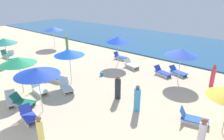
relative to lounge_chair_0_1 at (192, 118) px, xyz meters
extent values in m
cube|color=#275C88|center=(-8.11, 14.52, -0.18)|extent=(60.00, 12.56, 0.12)
cube|color=silver|center=(0.18, -0.23, -0.14)|extent=(1.18, 0.31, 0.19)
cube|color=silver|center=(0.06, 0.28, -0.14)|extent=(1.18, 0.31, 0.19)
cube|color=#2B5DB4|center=(0.12, 0.03, -0.02)|extent=(1.44, 0.90, 0.06)
cube|color=#2B5DB4|center=(-0.49, -0.11, 0.22)|extent=(0.43, 0.64, 0.51)
cylinder|color=silver|center=(-9.95, -3.75, 0.78)|extent=(0.05, 0.05, 2.04)
cone|color=#1E9159|center=(-9.95, -3.75, 2.02)|extent=(2.22, 2.22, 0.44)
cube|color=silver|center=(-9.00, -3.40, -0.11)|extent=(1.23, 0.23, 0.25)
cube|color=silver|center=(-8.92, -2.88, -0.11)|extent=(1.23, 0.23, 0.25)
cube|color=white|center=(-8.96, -3.14, 0.04)|extent=(1.45, 0.82, 0.06)
cube|color=white|center=(-9.59, -3.05, 0.30)|extent=(0.39, 0.63, 0.54)
cube|color=silver|center=(-9.18, -5.21, -0.13)|extent=(1.17, 0.46, 0.21)
cube|color=silver|center=(-9.00, -4.73, -0.13)|extent=(1.17, 0.46, 0.21)
cube|color=white|center=(-9.09, -4.97, 0.00)|extent=(1.49, 1.04, 0.06)
cube|color=white|center=(-9.68, -4.75, 0.18)|extent=(0.54, 0.67, 0.39)
cylinder|color=silver|center=(-16.85, -1.49, 0.66)|extent=(0.05, 0.05, 1.81)
cone|color=#25846F|center=(-16.85, -1.49, 1.82)|extent=(2.28, 2.28, 0.51)
cube|color=silver|center=(-17.62, -1.00, -0.14)|extent=(1.18, 0.49, 0.21)
cube|color=silver|center=(-17.43, -0.52, -0.14)|extent=(1.18, 0.49, 0.21)
cube|color=silver|center=(-17.52, -0.76, 0.00)|extent=(1.51, 1.08, 0.06)
cube|color=silver|center=(-18.12, -0.53, 0.22)|extent=(0.49, 0.65, 0.47)
cube|color=silver|center=(-18.18, -1.12, -0.13)|extent=(1.22, 0.10, 0.21)
cube|color=silver|center=(-18.20, -0.63, -0.13)|extent=(1.22, 0.10, 0.21)
cube|color=#226B5D|center=(-18.19, -0.87, 0.00)|extent=(1.39, 0.64, 0.06)
cube|color=#226B5D|center=(-18.82, -0.90, 0.24)|extent=(0.33, 0.56, 0.50)
cylinder|color=silver|center=(-2.59, 4.49, 0.77)|extent=(0.05, 0.05, 2.01)
cone|color=blue|center=(-2.59, 4.49, 2.04)|extent=(2.30, 2.30, 0.53)
cube|color=silver|center=(-4.00, 4.55, -0.13)|extent=(1.17, 0.36, 0.21)
cube|color=silver|center=(-3.86, 5.05, -0.13)|extent=(1.17, 0.36, 0.21)
cube|color=#253EBA|center=(-3.93, 4.80, 0.00)|extent=(1.45, 0.94, 0.06)
cube|color=#253EBA|center=(-4.52, 4.96, 0.21)|extent=(0.51, 0.65, 0.44)
cube|color=silver|center=(-3.07, 5.41, -0.15)|extent=(1.17, 0.36, 0.19)
cube|color=silver|center=(-2.92, 5.94, -0.15)|extent=(1.17, 0.36, 0.19)
cube|color=#1E49AC|center=(-2.99, 5.68, -0.02)|extent=(1.46, 0.98, 0.06)
cube|color=#1E49AC|center=(-3.59, 5.84, 0.17)|extent=(0.53, 0.70, 0.41)
cylinder|color=silver|center=(-8.35, 4.62, 0.80)|extent=(0.05, 0.05, 2.09)
cone|color=blue|center=(-8.35, 4.62, 2.10)|extent=(2.17, 2.17, 0.51)
cube|color=silver|center=(-8.99, 5.65, -0.14)|extent=(1.09, 0.07, 0.19)
cube|color=silver|center=(-9.00, 6.17, -0.14)|extent=(1.09, 0.07, 0.19)
cube|color=#2140A2|center=(-9.00, 5.91, -0.01)|extent=(1.22, 0.64, 0.06)
cube|color=#2140A2|center=(-9.55, 5.90, 0.20)|extent=(0.31, 0.59, 0.46)
cube|color=silver|center=(-6.87, 4.34, -0.11)|extent=(1.21, 0.35, 0.26)
cube|color=silver|center=(-6.73, 4.88, -0.11)|extent=(1.21, 0.35, 0.26)
cube|color=silver|center=(-6.80, 4.61, 0.05)|extent=(1.50, 0.98, 0.06)
cube|color=silver|center=(-7.42, 4.78, 0.24)|extent=(0.51, 0.69, 0.41)
cylinder|color=silver|center=(-17.94, 4.67, 0.76)|extent=(0.05, 0.05, 2.00)
cone|color=#2951B1|center=(-17.94, 4.67, 1.95)|extent=(2.26, 2.26, 0.39)
cylinder|color=silver|center=(-8.60, -0.73, 0.83)|extent=(0.05, 0.05, 2.13)
cone|color=blue|center=(-8.60, -0.73, 2.10)|extent=(2.13, 2.13, 0.41)
cube|color=silver|center=(-9.71, -1.45, -0.11)|extent=(1.01, 0.19, 0.26)
cube|color=silver|center=(-9.79, -0.92, -0.11)|extent=(1.01, 0.19, 0.26)
cube|color=#265DA4|center=(-9.75, -1.19, 0.05)|extent=(1.21, 0.79, 0.06)
cube|color=#265DA4|center=(-10.26, -1.26, 0.23)|extent=(0.43, 0.64, 0.40)
cube|color=silver|center=(-7.95, -2.08, -0.14)|extent=(1.06, 0.48, 0.20)
cube|color=silver|center=(-7.72, -1.56, -0.14)|extent=(1.06, 0.48, 0.20)
cube|color=silver|center=(-7.83, -1.82, -0.01)|extent=(1.42, 1.11, 0.06)
cube|color=silver|center=(-8.37, -1.59, 0.22)|extent=(0.61, 0.74, 0.49)
cylinder|color=silver|center=(-6.92, -4.28, 0.89)|extent=(0.05, 0.05, 2.25)
cone|color=#193AB5|center=(-6.92, -4.28, 2.22)|extent=(2.38, 2.38, 0.40)
cube|color=silver|center=(-6.71, -5.48, -0.12)|extent=(1.04, 0.23, 0.24)
cube|color=silver|center=(-6.62, -4.96, -0.12)|extent=(1.04, 0.23, 0.24)
cube|color=#3144BE|center=(-6.67, -5.22, 0.03)|extent=(1.27, 0.83, 0.06)
cube|color=#3144BE|center=(-7.19, -5.13, 0.24)|extent=(0.48, 0.65, 0.44)
cube|color=silver|center=(-8.15, -4.87, -0.13)|extent=(1.03, 0.47, 0.22)
cube|color=silver|center=(-8.36, -4.36, -0.13)|extent=(1.03, 0.47, 0.22)
cube|color=#1C6D54|center=(-8.26, -4.62, 0.01)|extent=(1.38, 1.08, 0.06)
cube|color=#1C6D54|center=(-8.77, -4.84, 0.24)|extent=(0.61, 0.72, 0.50)
cylinder|color=#F8EB74|center=(-4.58, -5.85, 0.42)|extent=(0.40, 0.40, 1.31)
sphere|color=olive|center=(-4.58, -5.85, 1.18)|extent=(0.24, 0.24, 0.24)
cylinder|color=#459248|center=(-15.86, 4.86, 0.50)|extent=(0.41, 0.41, 1.48)
sphere|color=tan|center=(-15.86, 4.86, 1.35)|extent=(0.25, 0.25, 0.25)
cylinder|color=#F43B4B|center=(-0.38, 5.05, 0.51)|extent=(0.37, 0.37, 1.50)
sphere|color=#8D614C|center=(-0.38, 5.05, 1.36)|extent=(0.22, 0.22, 0.22)
cylinder|color=#2A2F37|center=(-4.54, -0.41, 0.42)|extent=(0.45, 0.45, 1.32)
sphere|color=#8B5C43|center=(-4.54, -0.41, 1.18)|extent=(0.23, 0.23, 0.23)
cylinder|color=#4598D9|center=(-2.85, -0.85, 0.45)|extent=(0.40, 0.40, 1.38)
sphere|color=#8B604C|center=(-2.85, -0.85, 1.24)|extent=(0.23, 0.23, 0.23)
cylinder|color=white|center=(0.92, -1.89, 0.48)|extent=(0.43, 0.43, 1.44)
sphere|color=#9D5D3F|center=(0.92, -1.89, 1.32)|extent=(0.25, 0.25, 0.25)
sphere|color=#248DD2|center=(-7.75, 1.65, -0.09)|extent=(0.30, 0.30, 0.30)
camera|label=1|loc=(2.29, -9.46, 6.20)|focal=32.54mm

